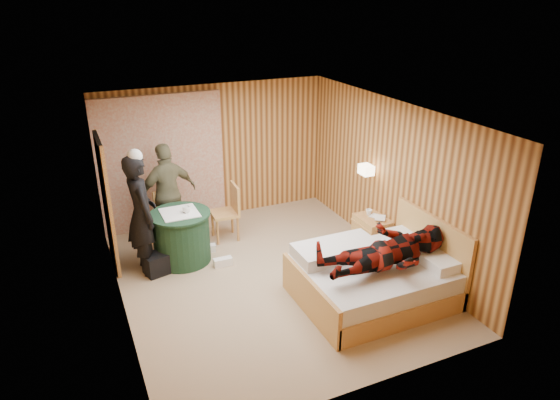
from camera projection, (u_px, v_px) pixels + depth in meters
name	position (u px, v px, depth m)	size (l,w,h in m)	color
floor	(269.00, 277.00, 7.51)	(4.20, 5.00, 0.01)	tan
ceiling	(267.00, 114.00, 6.54)	(4.20, 5.00, 0.01)	white
wall_back	(215.00, 153.00, 9.13)	(4.20, 0.02, 2.50)	tan
wall_left	(114.00, 228.00, 6.24)	(0.02, 5.00, 2.50)	tan
wall_right	(392.00, 180.00, 7.82)	(0.02, 5.00, 2.50)	tan
curtain	(162.00, 163.00, 8.72)	(2.20, 0.08, 2.40)	beige
doorway	(107.00, 203.00, 7.52)	(0.06, 0.90, 2.05)	black
wall_lamp	(366.00, 170.00, 8.11)	(0.26, 0.24, 0.16)	gold
bed	(373.00, 278.00, 6.91)	(2.00, 1.57, 1.08)	#EBBE60
nightstand	(372.00, 234.00, 8.18)	(0.45, 0.61, 0.59)	#EBBE60
round_table	(182.00, 236.00, 7.83)	(0.95, 0.95, 0.84)	#204628
chair_far	(169.00, 212.00, 8.40)	(0.53, 0.53, 0.93)	#EBBE60
chair_near	(229.00, 208.00, 8.51)	(0.46, 0.46, 0.98)	#EBBE60
duffel_bag	(163.00, 262.00, 7.63)	(0.57, 0.31, 0.32)	black
sneaker_left	(223.00, 262.00, 7.81)	(0.29, 0.12, 0.13)	white
sneaker_right	(207.00, 248.00, 8.23)	(0.28, 0.11, 0.12)	white
woman_standing	(142.00, 215.00, 7.37)	(0.68, 0.45, 1.86)	black
man_at_table	(168.00, 193.00, 8.33)	(1.01, 0.42, 1.72)	#6E6A49
man_on_bed	(388.00, 242.00, 6.48)	(1.77, 0.67, 0.86)	maroon
book_lower	(375.00, 218.00, 8.03)	(0.17, 0.22, 0.02)	white
book_upper	(375.00, 217.00, 8.02)	(0.16, 0.22, 0.02)	white
cup_nightstand	(369.00, 212.00, 8.16)	(0.10, 0.10, 0.09)	white
cup_table	(186.00, 210.00, 7.65)	(0.12, 0.12, 0.10)	white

